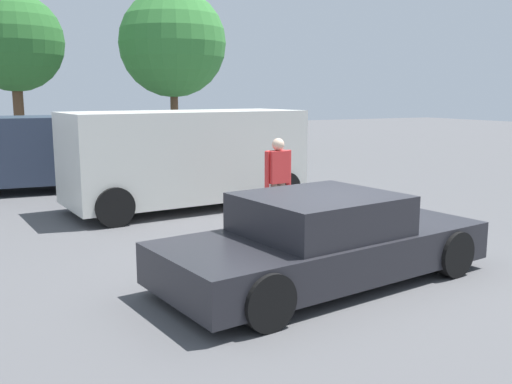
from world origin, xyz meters
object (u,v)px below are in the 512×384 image
at_px(dog, 382,213).
at_px(van_white, 186,156).
at_px(suv_dark, 34,150).
at_px(sedan_foreground, 323,241).
at_px(pedestrian, 278,175).

height_order(dog, van_white, van_white).
bearing_deg(suv_dark, van_white, -50.83).
xyz_separation_m(van_white, suv_dark, (-2.69, 3.89, -0.10)).
relative_size(sedan_foreground, pedestrian, 2.85).
bearing_deg(van_white, dog, 122.06).
xyz_separation_m(sedan_foreground, pedestrian, (1.00, 3.01, 0.44)).
distance_m(van_white, pedestrian, 2.70).
bearing_deg(pedestrian, dog, -121.42).
bearing_deg(pedestrian, suv_dark, 25.01).
relative_size(sedan_foreground, dog, 7.64).
bearing_deg(pedestrian, sedan_foreground, 157.71).
bearing_deg(dog, pedestrian, -33.02).
xyz_separation_m(dog, van_white, (-2.61, 3.45, 0.88)).
xyz_separation_m(dog, pedestrian, (-1.73, 0.90, 0.73)).
xyz_separation_m(sedan_foreground, van_white, (0.12, 5.55, 0.59)).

